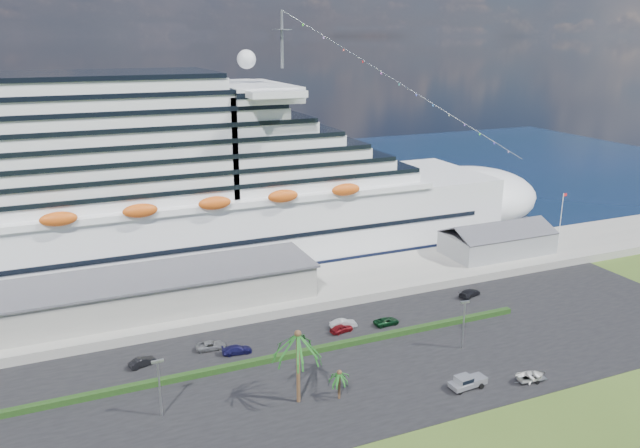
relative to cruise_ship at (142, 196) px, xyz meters
name	(u,v)px	position (x,y,z in m)	size (l,w,h in m)	color
ground	(376,401)	(21.53, -64.00, -16.69)	(420.00, 420.00, 0.00)	#354E1A
asphalt_lot	(342,364)	(21.53, -53.00, -16.63)	(140.00, 38.00, 0.12)	black
wharf	(280,291)	(21.53, -24.00, -15.79)	(240.00, 20.00, 1.80)	gray
water	(186,193)	(21.53, 66.00, -16.68)	(420.00, 160.00, 0.02)	black
cruise_ship	(142,196)	(0.00, 0.00, 0.00)	(191.00, 38.00, 54.00)	silver
terminal_building	(147,292)	(-3.47, -24.00, -11.68)	(61.00, 15.00, 6.30)	gray
port_shed	(497,241)	(73.53, -24.00, -12.30)	(24.00, 12.31, 7.37)	gray
flagpole	(561,216)	(91.57, -24.00, -8.43)	(1.08, 0.16, 12.00)	silver
hedge	(283,356)	(13.53, -48.00, -16.12)	(88.00, 1.10, 0.90)	black
lamp_post_left	(159,381)	(-6.47, -56.00, -11.35)	(1.60, 0.35, 8.27)	gray
lamp_post_right	(464,319)	(41.53, -56.00, -11.35)	(1.60, 0.35, 8.27)	gray
palm_tall	(298,342)	(11.53, -60.00, -7.49)	(8.82, 8.82, 11.13)	#47301E
palm_short	(339,376)	(17.03, -61.50, -13.03)	(3.53, 3.53, 4.56)	#47301E
parked_car_1	(142,362)	(-6.99, -41.56, -15.88)	(1.47, 4.20, 1.39)	black
parked_car_2	(211,345)	(3.95, -40.42, -15.91)	(2.19, 4.76, 1.32)	slate
parked_car_3	(237,350)	(7.44, -43.45, -15.89)	(1.93, 4.75, 1.38)	#151345
parked_car_4	(342,328)	(25.93, -43.21, -15.87)	(1.67, 4.14, 1.41)	maroon
parked_car_5	(343,324)	(26.92, -41.83, -15.80)	(1.63, 4.68, 1.54)	#B0B3B8
parked_car_6	(386,321)	(34.40, -43.69, -15.94)	(2.11, 4.59, 1.27)	black
parked_car_7	(470,293)	(55.31, -39.11, -15.82)	(2.11, 5.18, 1.50)	black
pickup_truck	(467,381)	(35.04, -66.33, -15.48)	(5.80, 2.50, 2.00)	black
boat_trailer	(532,376)	(44.72, -68.67, -15.55)	(5.52, 3.85, 1.55)	gray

